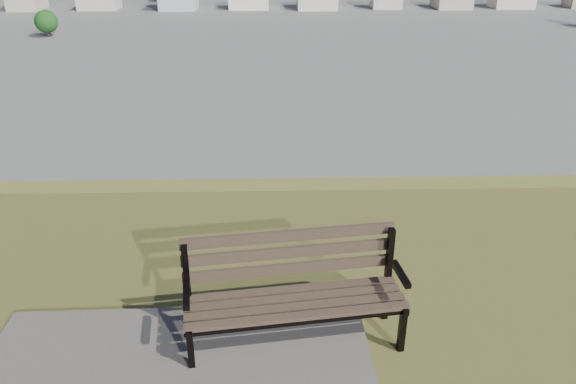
{
  "coord_description": "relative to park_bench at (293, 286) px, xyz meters",
  "views": [
    {
      "loc": [
        -1.09,
        -1.93,
        27.87
      ],
      "look_at": [
        -0.95,
        3.35,
        25.3
      ],
      "focal_mm": 35.0,
      "sensor_mm": 36.0,
      "label": 1
    }
  ],
  "objects": [
    {
      "name": "park_bench",
      "position": [
        0.0,
        0.0,
        0.0
      ],
      "size": [
        1.64,
        0.72,
        0.83
      ],
      "rotation": [
        0.0,
        0.0,
        0.14
      ],
      "color": "#3F3424",
      "rests_on": "hilltop_mesa"
    }
  ]
}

